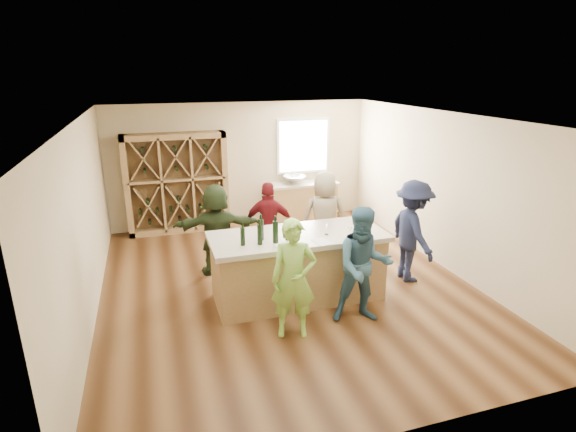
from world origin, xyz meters
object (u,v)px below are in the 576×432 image
object	(u,v)px
wine_bottle_a	(243,236)
person_near_left	(294,279)
wine_bottle_d	(275,232)
sink	(295,179)
person_near_right	(364,266)
wine_bottle_e	(287,231)
wine_rack	(177,183)
person_far_right	(324,217)
wine_bottle_c	(261,230)
person_server	(412,231)
tasting_counter_base	(298,269)
person_far_left	(217,229)
wine_bottle_b	(260,235)
person_far_mid	(269,225)

from	to	relation	value
wine_bottle_a	person_near_left	xyz separation A→B (m)	(0.51, -0.79, -0.38)
wine_bottle_a	wine_bottle_d	bearing A→B (deg)	-4.74
sink	person_near_right	world-z (taller)	person_near_right
wine_bottle_e	person_near_left	size ratio (longest dim) A/B	0.16
wine_bottle_a	person_near_left	size ratio (longest dim) A/B	0.16
wine_rack	wine_bottle_a	world-z (taller)	wine_rack
person_far_right	wine_bottle_c	bearing A→B (deg)	52.83
wine_bottle_e	person_server	distance (m)	2.32
tasting_counter_base	wine_bottle_a	xyz separation A→B (m)	(-0.90, -0.19, 0.72)
wine_bottle_d	person_near_right	size ratio (longest dim) A/B	0.19
sink	wine_bottle_a	xyz separation A→B (m)	(-2.06, -3.89, 0.20)
person_near_left	person_far_left	bearing A→B (deg)	120.86
sink	person_far_right	xyz separation A→B (m)	(-0.22, -2.45, -0.15)
person_server	wine_bottle_e	bearing A→B (deg)	98.18
person_server	person_far_right	size ratio (longest dim) A/B	1.02
wine_bottle_a	wine_bottle_b	world-z (taller)	wine_bottle_b
wine_bottle_a	person_server	xyz separation A→B (m)	(2.97, 0.25, -0.33)
tasting_counter_base	person_near_left	world-z (taller)	person_near_left
wine_rack	wine_bottle_d	bearing A→B (deg)	-74.39
person_far_right	person_far_left	bearing A→B (deg)	10.46
wine_bottle_c	wine_bottle_b	bearing A→B (deg)	-109.99
wine_bottle_d	person_far_left	world-z (taller)	person_far_left
person_server	person_near_left	bearing A→B (deg)	115.32
wine_bottle_b	person_far_mid	size ratio (longest dim) A/B	0.19
wine_rack	person_near_right	xyz separation A→B (m)	(2.21, -4.69, -0.24)
person_far_right	wine_bottle_b	bearing A→B (deg)	55.21
wine_rack	wine_bottle_c	bearing A→B (deg)	-76.14
person_server	wine_bottle_c	bearing A→B (deg)	94.98
wine_bottle_b	person_far_left	size ratio (longest dim) A/B	0.18
wine_bottle_d	wine_rack	bearing A→B (deg)	105.61
person_near_right	sink	bearing A→B (deg)	97.50
person_near_left	person_near_right	bearing A→B (deg)	17.77
wine_bottle_e	person_near_right	distance (m)	1.22
sink	person_far_right	distance (m)	2.47
person_server	wine_bottle_b	bearing A→B (deg)	98.52
wine_bottle_a	wine_bottle_c	distance (m)	0.33
person_far_right	person_far_left	world-z (taller)	person_far_right
tasting_counter_base	wine_bottle_c	distance (m)	0.95
wine_bottle_c	person_far_right	xyz separation A→B (m)	(1.54, 1.31, -0.37)
person_server	wine_bottle_d	bearing A→B (deg)	99.04
person_far_left	wine_bottle_c	bearing A→B (deg)	116.52
tasting_counter_base	person_near_right	xyz separation A→B (m)	(0.67, -0.92, 0.36)
wine_bottle_b	person_far_right	xyz separation A→B (m)	(1.60, 1.48, -0.36)
wine_rack	person_far_mid	world-z (taller)	wine_rack
person_near_left	tasting_counter_base	bearing A→B (deg)	82.75
tasting_counter_base	wine_bottle_b	distance (m)	1.01
tasting_counter_base	wine_rack	bearing A→B (deg)	112.30
sink	wine_bottle_d	size ratio (longest dim) A/B	1.64
wine_bottle_e	tasting_counter_base	bearing A→B (deg)	37.55
tasting_counter_base	person_far_mid	world-z (taller)	person_far_mid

